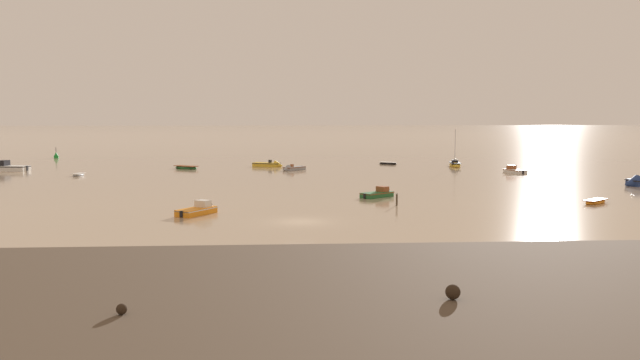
{
  "coord_description": "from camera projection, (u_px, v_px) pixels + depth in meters",
  "views": [
    {
      "loc": [
        -1.92,
        -55.34,
        9.12
      ],
      "look_at": [
        3.28,
        26.59,
        0.79
      ],
      "focal_mm": 37.76,
      "sensor_mm": 36.0,
      "label": 1
    }
  ],
  "objects": [
    {
      "name": "tidal_rock_left",
      "position": [
        453.0,
        292.0,
        31.94
      ],
      "size": [
        0.73,
        0.73,
        0.73
      ],
      "primitive_type": "sphere",
      "color": "#2D2116",
      "rests_on": "mudflat_shore"
    },
    {
      "name": "motorboat_moored_1",
      "position": [
        271.0,
        165.0,
        112.36
      ],
      "size": [
        5.49,
        3.67,
        1.78
      ],
      "rotation": [
        0.0,
        0.0,
        5.89
      ],
      "color": "gold",
      "rests_on": "ground"
    },
    {
      "name": "motorboat_moored_5",
      "position": [
        381.0,
        194.0,
        72.52
      ],
      "size": [
        4.37,
        3.92,
        1.67
      ],
      "rotation": [
        0.0,
        0.0,
        0.67
      ],
      "color": "#23602D",
      "rests_on": "ground"
    },
    {
      "name": "ground_plane",
      "position": [
        301.0,
        222.0,
        55.99
      ],
      "size": [
        800.0,
        800.0,
        0.0
      ],
      "primitive_type": "plane",
      "color": "tan"
    },
    {
      "name": "tidal_rock_near",
      "position": [
        122.0,
        309.0,
        29.56
      ],
      "size": [
        0.49,
        0.49,
        0.49
      ],
      "primitive_type": "sphere",
      "color": "#2D2116",
      "rests_on": "mudflat_shore"
    },
    {
      "name": "rowboat_moored_0",
      "position": [
        388.0,
        163.0,
        117.65
      ],
      "size": [
        3.36,
        2.81,
        0.52
      ],
      "rotation": [
        0.0,
        0.0,
        2.54
      ],
      "color": "black",
      "rests_on": "ground"
    },
    {
      "name": "mudflat_shore",
      "position": [
        191.0,
        298.0,
        32.62
      ],
      "size": [
        340.5,
        24.93,
        0.23
      ],
      "primitive_type": "cube",
      "color": "#4C3D2D",
      "rests_on": "ground"
    },
    {
      "name": "rowboat_moored_3",
      "position": [
        186.0,
        168.0,
        108.18
      ],
      "size": [
        4.47,
        3.81,
        0.7
      ],
      "rotation": [
        0.0,
        0.0,
        2.52
      ],
      "color": "#23602D",
      "rests_on": "ground"
    },
    {
      "name": "motorboat_moored_0",
      "position": [
        292.0,
        169.0,
        105.29
      ],
      "size": [
        4.12,
        4.13,
        1.49
      ],
      "rotation": [
        0.0,
        0.0,
        3.93
      ],
      "color": "gray",
      "rests_on": "ground"
    },
    {
      "name": "channel_buoy",
      "position": [
        56.0,
        156.0,
        132.88
      ],
      "size": [
        0.9,
        0.9,
        2.3
      ],
      "color": "#198C2D",
      "rests_on": "ground"
    },
    {
      "name": "rowboat_moored_2",
      "position": [
        79.0,
        175.0,
        96.47
      ],
      "size": [
        1.4,
        3.12,
        0.48
      ],
      "rotation": [
        0.0,
        0.0,
        1.45
      ],
      "color": "gray",
      "rests_on": "ground"
    },
    {
      "name": "motorboat_moored_4",
      "position": [
        202.0,
        211.0,
        60.5
      ],
      "size": [
        3.9,
        4.82,
        1.78
      ],
      "rotation": [
        0.0,
        0.0,
        1.0
      ],
      "color": "orange",
      "rests_on": "ground"
    },
    {
      "name": "sailboat_moored_0",
      "position": [
        455.0,
        165.0,
        113.11
      ],
      "size": [
        2.79,
        6.06,
        6.53
      ],
      "rotation": [
        0.0,
        0.0,
        1.4
      ],
      "color": "gold",
      "rests_on": "ground"
    },
    {
      "name": "mooring_post_near",
      "position": [
        397.0,
        199.0,
        65.83
      ],
      "size": [
        0.22,
        0.22,
        1.34
      ],
      "color": "#403323",
      "rests_on": "ground"
    },
    {
      "name": "rowboat_moored_4",
      "position": [
        595.0,
        202.0,
        67.3
      ],
      "size": [
        3.49,
        3.18,
        0.56
      ],
      "rotation": [
        0.0,
        0.0,
        3.83
      ],
      "color": "orange",
      "rests_on": "ground"
    },
    {
      "name": "motorboat_moored_6",
      "position": [
        512.0,
        171.0,
        100.96
      ],
      "size": [
        2.73,
        4.7,
        1.69
      ],
      "rotation": [
        0.0,
        0.0,
        1.86
      ],
      "color": "white",
      "rests_on": "ground"
    },
    {
      "name": "motorboat_moored_3",
      "position": [
        5.0,
        168.0,
        104.66
      ],
      "size": [
        6.65,
        3.49,
        2.41
      ],
      "rotation": [
        0.0,
        0.0,
        2.93
      ],
      "color": "white",
      "rests_on": "ground"
    }
  ]
}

